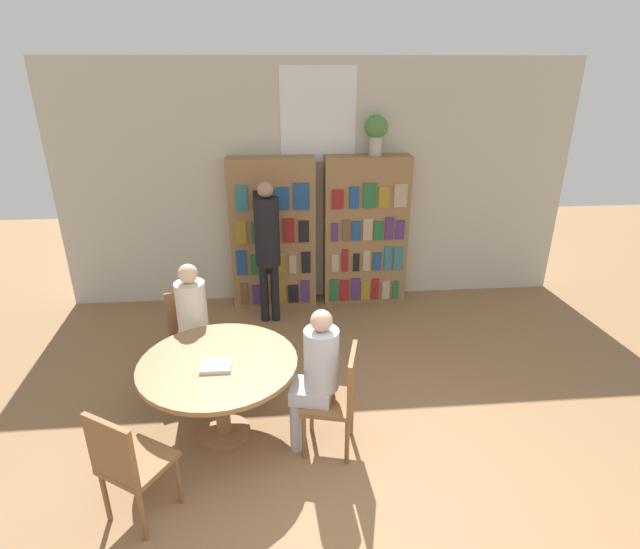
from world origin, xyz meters
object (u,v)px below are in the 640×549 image
(flower_vase, at_px, (376,131))
(chair_far_side, at_px, (339,395))
(chair_near_camera, at_px, (128,462))
(chair_left_side, at_px, (192,331))
(reading_table, at_px, (219,373))
(seated_reader_right, at_px, (316,372))
(librarian_standing, at_px, (268,239))
(seated_reader_left, at_px, (194,319))
(bookshelf_right, at_px, (365,231))
(bookshelf_left, at_px, (273,234))

(flower_vase, height_order, chair_far_side, flower_vase)
(chair_near_camera, xyz_separation_m, chair_left_side, (0.16, 1.73, 0.00))
(reading_table, distance_m, seated_reader_right, 0.80)
(chair_left_side, relative_size, librarian_standing, 0.53)
(flower_vase, height_order, seated_reader_right, flower_vase)
(seated_reader_left, height_order, librarian_standing, librarian_standing)
(flower_vase, distance_m, chair_far_side, 3.33)
(seated_reader_right, relative_size, librarian_standing, 0.72)
(chair_far_side, bearing_deg, bookshelf_right, 0.52)
(reading_table, relative_size, chair_left_side, 1.40)
(reading_table, relative_size, chair_far_side, 1.40)
(chair_near_camera, bearing_deg, bookshelf_left, 106.12)
(chair_left_side, bearing_deg, flower_vase, -163.49)
(bookshelf_left, xyz_separation_m, chair_near_camera, (-0.97, -3.35, -0.43))
(reading_table, height_order, librarian_standing, librarian_standing)
(chair_near_camera, height_order, chair_left_side, same)
(bookshelf_right, bearing_deg, bookshelf_left, -180.00)
(bookshelf_left, height_order, seated_reader_right, bookshelf_left)
(chair_far_side, relative_size, seated_reader_right, 0.73)
(bookshelf_right, xyz_separation_m, chair_left_side, (-1.98, -1.63, -0.43))
(chair_left_side, bearing_deg, seated_reader_left, 90.00)
(bookshelf_right, xyz_separation_m, chair_near_camera, (-2.14, -3.35, -0.43))
(bookshelf_left, distance_m, seated_reader_left, 1.95)
(seated_reader_right, bearing_deg, flower_vase, -4.71)
(bookshelf_left, distance_m, chair_near_camera, 3.52)
(librarian_standing, bearing_deg, reading_table, -100.86)
(bookshelf_right, xyz_separation_m, librarian_standing, (-1.23, -0.50, 0.10))
(chair_near_camera, xyz_separation_m, seated_reader_left, (0.22, 1.56, 0.21))
(bookshelf_left, height_order, flower_vase, flower_vase)
(chair_far_side, xyz_separation_m, librarian_standing, (-0.55, 2.27, 0.54))
(bookshelf_left, relative_size, bookshelf_right, 1.00)
(bookshelf_right, xyz_separation_m, chair_far_side, (-0.68, -2.77, -0.43))
(seated_reader_left, relative_size, seated_reader_right, 1.01)
(chair_far_side, bearing_deg, bookshelf_left, 24.34)
(chair_far_side, xyz_separation_m, seated_reader_right, (-0.17, 0.04, 0.20))
(bookshelf_left, relative_size, chair_left_side, 2.09)
(chair_left_side, relative_size, chair_far_side, 1.00)
(chair_far_side, height_order, seated_reader_left, seated_reader_left)
(reading_table, bearing_deg, chair_left_side, 111.76)
(chair_left_side, height_order, librarian_standing, librarian_standing)
(chair_near_camera, xyz_separation_m, seated_reader_right, (1.29, 0.63, 0.20))
(bookshelf_left, relative_size, chair_near_camera, 2.09)
(flower_vase, xyz_separation_m, chair_near_camera, (-2.22, -3.36, -1.67))
(librarian_standing, bearing_deg, chair_near_camera, -107.67)
(librarian_standing, bearing_deg, bookshelf_right, 22.16)
(chair_left_side, height_order, seated_reader_left, seated_reader_left)
(flower_vase, height_order, chair_left_side, flower_vase)
(flower_vase, relative_size, reading_table, 0.37)
(bookshelf_left, xyz_separation_m, flower_vase, (1.26, 0.00, 1.24))
(reading_table, relative_size, librarian_standing, 0.74)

